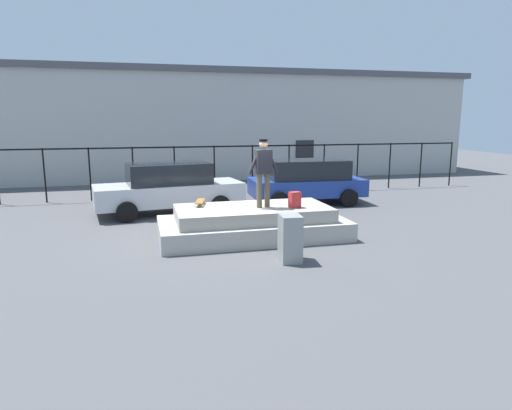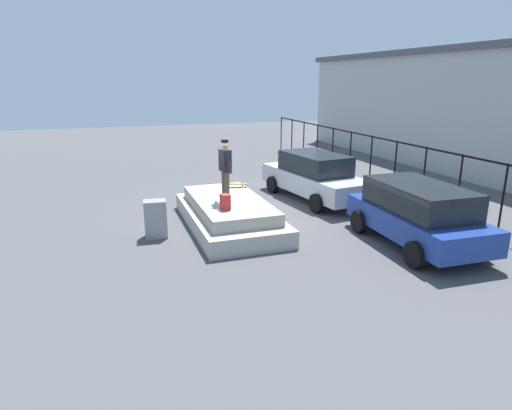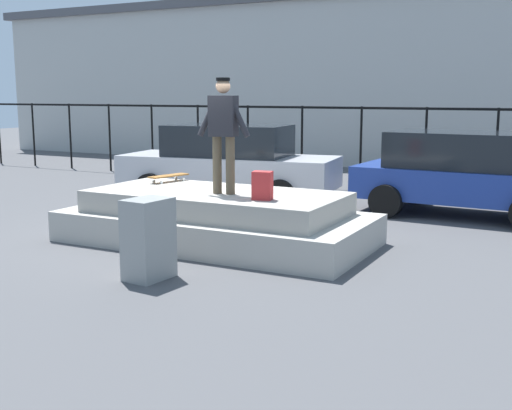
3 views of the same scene
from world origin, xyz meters
The scene contains 9 objects.
ground_plane centered at (0.00, 0.00, 0.00)m, with size 60.00×60.00×0.00m, color #4C4C4F.
concrete_ledge centered at (0.71, -0.46, 0.37)m, with size 4.89×2.34×0.83m.
skateboarder centered at (0.95, -0.61, 1.85)m, with size 0.87×0.28×1.76m.
skateboard centered at (-0.61, 0.13, 0.93)m, with size 0.38×0.81×0.12m.
backpack centered at (1.73, -0.84, 1.03)m, with size 0.28×0.20×0.42m, color red.
car_silver_sedan_near centered at (-1.22, 3.28, 0.86)m, with size 4.98×2.46×1.67m.
car_blue_hatchback_mid centered at (3.81, 3.75, 0.87)m, with size 4.20×2.21×1.63m.
utility_box centered at (1.01, -2.62, 0.52)m, with size 0.44×0.60×1.04m, color gray.
fence_row centered at (0.00, 6.38, 1.34)m, with size 24.06×0.06×2.04m.
Camera 2 is at (12.76, -3.77, 4.20)m, focal length 30.92 mm.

